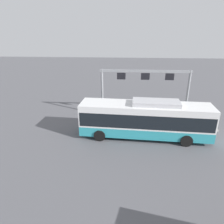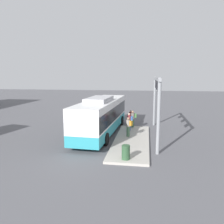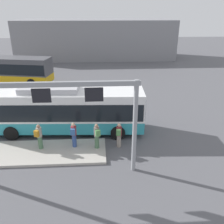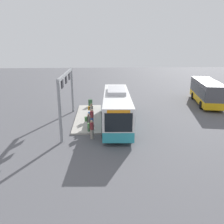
{
  "view_description": "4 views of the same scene",
  "coord_description": "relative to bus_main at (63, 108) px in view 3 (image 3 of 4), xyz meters",
  "views": [
    {
      "loc": [
        1.63,
        16.59,
        8.88
      ],
      "look_at": [
        3.0,
        -1.44,
        1.75
      ],
      "focal_mm": 32.82,
      "sensor_mm": 36.0,
      "label": 1
    },
    {
      "loc": [
        -19.74,
        -4.07,
        5.34
      ],
      "look_at": [
        3.72,
        -0.36,
        1.42
      ],
      "focal_mm": 35.69,
      "sensor_mm": 36.0,
      "label": 2
    },
    {
      "loc": [
        2.48,
        -15.93,
        8.37
      ],
      "look_at": [
        3.44,
        -0.14,
        1.5
      ],
      "focal_mm": 38.73,
      "sensor_mm": 36.0,
      "label": 3
    },
    {
      "loc": [
        22.27,
        -1.73,
        7.73
      ],
      "look_at": [
        2.07,
        -0.58,
        1.86
      ],
      "focal_mm": 37.28,
      "sensor_mm": 36.0,
      "label": 4
    }
  ],
  "objects": [
    {
      "name": "person_boarding",
      "position": [
        3.75,
        -2.42,
        -0.92
      ],
      "size": [
        0.4,
        0.57,
        1.67
      ],
      "rotation": [
        0.0,
        0.0,
        1.39
      ],
      "color": "gray",
      "rests_on": "ground"
    },
    {
      "name": "person_waiting_near",
      "position": [
        2.34,
        -2.72,
        -0.76
      ],
      "size": [
        0.45,
        0.59,
        1.67
      ],
      "rotation": [
        0.0,
        0.0,
        1.87
      ],
      "color": "#476B4C",
      "rests_on": "platform_curb"
    },
    {
      "name": "ground_plane",
      "position": [
        0.01,
        -0.0,
        -1.81
      ],
      "size": [
        120.0,
        120.0,
        0.0
      ],
      "primitive_type": "plane",
      "color": "#56565B"
    },
    {
      "name": "person_waiting_far",
      "position": [
        -1.23,
        -2.57,
        -0.76
      ],
      "size": [
        0.48,
        0.6,
        1.67
      ],
      "rotation": [
        0.0,
        0.0,
        1.19
      ],
      "color": "#476B4C",
      "rests_on": "platform_curb"
    },
    {
      "name": "platform_sign_gantry",
      "position": [
        -0.23,
        -4.87,
        1.95
      ],
      "size": [
        9.54,
        0.24,
        5.2
      ],
      "color": "gray",
      "rests_on": "ground"
    },
    {
      "name": "station_building",
      "position": [
        2.36,
        28.06,
        1.43
      ],
      "size": [
        26.7,
        8.0,
        6.49
      ],
      "primitive_type": "cube",
      "color": "gray",
      "rests_on": "ground"
    },
    {
      "name": "bus_background_left",
      "position": [
        -7.71,
        12.72,
        -0.04
      ],
      "size": [
        9.85,
        4.34,
        3.1
      ],
      "rotation": [
        0.0,
        0.0,
        -0.2
      ],
      "color": "#EAAD14",
      "rests_on": "ground"
    },
    {
      "name": "platform_curb",
      "position": [
        -2.14,
        -2.92,
        -1.73
      ],
      "size": [
        10.0,
        2.8,
        0.16
      ],
      "primitive_type": "cube",
      "color": "#B2ADA3",
      "rests_on": "ground"
    },
    {
      "name": "bus_main",
      "position": [
        0.0,
        0.0,
        0.0
      ],
      "size": [
        11.41,
        3.12,
        3.46
      ],
      "rotation": [
        0.0,
        0.0,
        -0.05
      ],
      "color": "teal",
      "rests_on": "ground"
    },
    {
      "name": "person_waiting_mid",
      "position": [
        0.9,
        -2.48,
        -0.76
      ],
      "size": [
        0.37,
        0.55,
        1.67
      ],
      "rotation": [
        0.0,
        0.0,
        1.47
      ],
      "color": "#334C8C",
      "rests_on": "platform_curb"
    }
  ]
}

